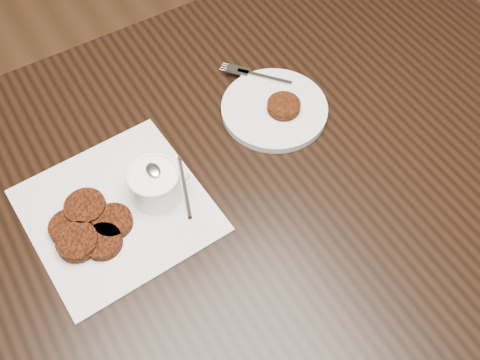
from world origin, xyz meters
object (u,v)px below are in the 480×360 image
Objects in this scene: table at (227,284)px; plate_with_patty at (275,106)px; sauce_ramekin at (153,173)px; napkin at (117,210)px.

plate_with_patty is at bearing 32.57° from table.
napkin is at bearing 174.53° from sauce_ramekin.
table is 0.46m from sauce_ramekin.
napkin is at bearing -172.41° from plate_with_patty.
sauce_ramekin reaches higher than napkin.
plate_with_patty is (0.18, 0.12, 0.39)m from table.
napkin reaches higher than table.
napkin is 0.10m from sauce_ramekin.
plate_with_patty is at bearing 10.93° from sauce_ramekin.
sauce_ramekin reaches higher than table.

